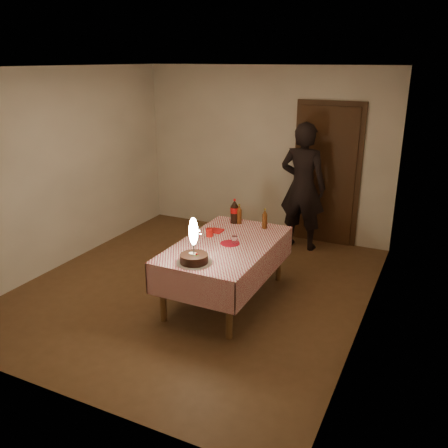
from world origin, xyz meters
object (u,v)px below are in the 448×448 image
(birthday_cake, at_px, (194,253))
(red_cup, at_px, (209,233))
(red_plate, at_px, (230,243))
(amber_bottle_right, at_px, (265,219))
(cola_bottle, at_px, (234,211))
(amber_bottle_left, at_px, (239,215))
(clear_cup, at_px, (235,240))
(photographer, at_px, (303,187))
(dining_table, at_px, (226,251))

(birthday_cake, bearing_deg, red_cup, 105.54)
(red_plate, bearing_deg, amber_bottle_right, 75.82)
(birthday_cake, bearing_deg, red_plate, 80.36)
(cola_bottle, bearing_deg, amber_bottle_left, 5.42)
(birthday_cake, height_order, red_plate, birthday_cake)
(cola_bottle, bearing_deg, clear_cup, -65.34)
(red_plate, xyz_separation_m, red_cup, (-0.32, 0.10, 0.05))
(amber_bottle_right, bearing_deg, amber_bottle_left, 174.89)
(birthday_cake, relative_size, photographer, 0.26)
(birthday_cake, xyz_separation_m, clear_cup, (0.16, 0.66, -0.07))
(red_plate, xyz_separation_m, photographer, (0.25, 1.96, 0.22))
(dining_table, height_order, birthday_cake, birthday_cake)
(amber_bottle_left, height_order, amber_bottle_right, same)
(cola_bottle, xyz_separation_m, amber_bottle_left, (0.06, 0.01, -0.03))
(amber_bottle_right, height_order, photographer, photographer)
(birthday_cake, relative_size, amber_bottle_right, 1.91)
(red_plate, height_order, amber_bottle_right, amber_bottle_right)
(cola_bottle, distance_m, amber_bottle_left, 0.07)
(birthday_cake, height_order, cola_bottle, birthday_cake)
(dining_table, distance_m, red_plate, 0.11)
(amber_bottle_left, bearing_deg, birthday_cake, -86.44)
(amber_bottle_left, relative_size, photographer, 0.14)
(dining_table, relative_size, amber_bottle_right, 6.75)
(dining_table, relative_size, amber_bottle_left, 6.75)
(birthday_cake, relative_size, cola_bottle, 1.54)
(photographer, bearing_deg, dining_table, -98.52)
(clear_cup, distance_m, photographer, 1.96)
(amber_bottle_right, xyz_separation_m, photographer, (0.08, 1.31, 0.11))
(birthday_cake, relative_size, red_cup, 4.88)
(dining_table, distance_m, cola_bottle, 0.76)
(dining_table, height_order, photographer, photographer)
(red_plate, bearing_deg, cola_bottle, 110.58)
(cola_bottle, relative_size, amber_bottle_right, 1.25)
(birthday_cake, xyz_separation_m, cola_bottle, (-0.15, 1.32, 0.04))
(cola_bottle, bearing_deg, red_plate, -69.42)
(dining_table, bearing_deg, clear_cup, 15.35)
(red_cup, bearing_deg, birthday_cake, -74.46)
(amber_bottle_right, relative_size, photographer, 0.14)
(clear_cup, bearing_deg, dining_table, -164.65)
(red_plate, distance_m, amber_bottle_left, 0.72)
(dining_table, xyz_separation_m, birthday_cake, (-0.06, -0.63, 0.21))
(clear_cup, bearing_deg, amber_bottle_left, 109.78)
(red_plate, bearing_deg, dining_table, -172.11)
(dining_table, height_order, clear_cup, clear_cup)
(birthday_cake, distance_m, photographer, 2.63)
(clear_cup, relative_size, amber_bottle_right, 0.35)
(photographer, bearing_deg, birthday_cake, -97.76)
(dining_table, xyz_separation_m, red_plate, (0.05, 0.01, 0.10))
(clear_cup, xyz_separation_m, amber_bottle_left, (-0.24, 0.66, 0.07))
(amber_bottle_left, xyz_separation_m, photographer, (0.44, 1.28, 0.11))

